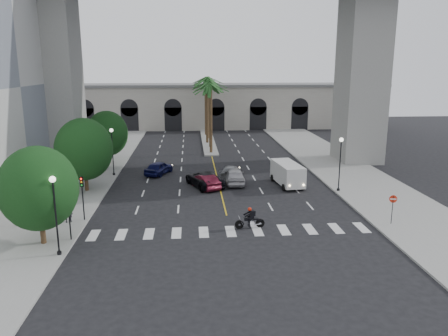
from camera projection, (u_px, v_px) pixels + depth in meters
ground at (229, 224)px, 33.81m from camera, size 140.00×140.00×0.00m
sidewalk_left at (79, 178)px, 47.21m from camera, size 8.00×100.00×0.15m
sidewalk_right at (349, 173)px, 49.48m from camera, size 8.00×100.00×0.15m
median at (208, 141)px, 70.66m from camera, size 2.00×24.00×0.20m
pier_building at (204, 106)px, 86.21m from camera, size 71.00×10.50×8.50m
bridge at (242, 9)px, 51.18m from camera, size 75.00×13.00×26.00m
palm_a at (211, 88)px, 58.90m from camera, size 3.20×3.20×10.30m
palm_b at (210, 84)px, 62.73m from camera, size 3.20×3.20×10.60m
palm_c at (207, 86)px, 66.69m from camera, size 3.20×3.20×10.10m
palm_d at (208, 80)px, 70.43m from camera, size 3.20×3.20×10.90m
palm_e at (206, 82)px, 74.40m from camera, size 3.20×3.20×10.40m
palm_f at (206, 80)px, 78.24m from camera, size 3.20×3.20×10.70m
street_tree_near at (38, 189)px, 28.99m from camera, size 5.20×5.20×6.89m
street_tree_mid at (84, 149)px, 41.56m from camera, size 5.44×5.44×7.21m
street_tree_far at (107, 134)px, 53.28m from camera, size 5.04×5.04×6.68m
lamp_post_left_near at (55, 209)px, 27.36m from camera, size 0.40×0.40×5.35m
lamp_post_left_far at (112, 148)px, 47.74m from camera, size 0.40×0.40×5.35m
lamp_post_right at (340, 160)px, 41.70m from camera, size 0.40×0.40×5.35m
traffic_signal_near at (68, 207)px, 29.95m from camera, size 0.25×0.18×3.65m
traffic_signal_far at (82, 191)px, 33.83m from camera, size 0.25×0.18×3.65m
motorcycle_rider at (251, 219)px, 32.87m from camera, size 2.29×0.62×1.65m
car_a at (234, 176)px, 45.23m from camera, size 2.07×4.92×1.66m
car_b at (205, 181)px, 43.61m from camera, size 3.19×4.63×1.44m
car_c at (204, 179)px, 44.32m from camera, size 4.41×6.09×1.54m
car_d at (231, 172)px, 47.74m from camera, size 3.05×4.96×1.34m
car_e at (159, 168)px, 49.14m from camera, size 3.38×4.80×1.52m
cargo_van at (288, 173)px, 44.46m from camera, size 2.68×5.62×2.31m
pedestrian_a at (68, 210)px, 33.67m from camera, size 0.82×0.72×1.88m
pedestrian_b at (73, 187)px, 40.57m from camera, size 0.96×0.88×1.59m
do_not_enter_sign at (393, 204)px, 33.18m from camera, size 0.58×0.16×2.42m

